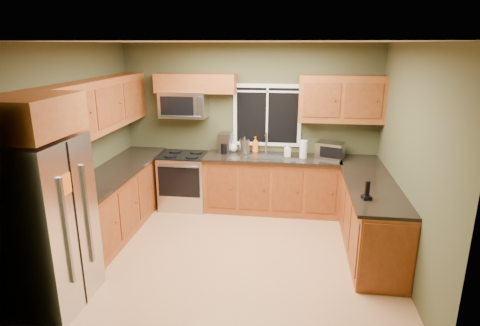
% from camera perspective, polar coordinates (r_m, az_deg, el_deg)
% --- Properties ---
extents(floor, '(4.20, 4.20, 0.00)m').
position_cam_1_polar(floor, '(5.48, -1.05, -12.63)').
color(floor, tan).
rests_on(floor, ground).
extents(ceiling, '(4.20, 4.20, 0.00)m').
position_cam_1_polar(ceiling, '(4.78, -1.22, 16.87)').
color(ceiling, white).
rests_on(ceiling, back_wall).
extents(back_wall, '(4.20, 0.00, 4.20)m').
position_cam_1_polar(back_wall, '(6.70, 1.29, 5.18)').
color(back_wall, '#434428').
rests_on(back_wall, ground).
extents(front_wall, '(4.20, 0.00, 4.20)m').
position_cam_1_polar(front_wall, '(3.30, -6.05, -7.24)').
color(front_wall, '#434428').
rests_on(front_wall, ground).
extents(left_wall, '(0.00, 3.60, 3.60)m').
position_cam_1_polar(left_wall, '(5.68, -22.57, 1.79)').
color(left_wall, '#434428').
rests_on(left_wall, ground).
extents(right_wall, '(0.00, 3.60, 3.60)m').
position_cam_1_polar(right_wall, '(5.09, 22.93, 0.13)').
color(right_wall, '#434428').
rests_on(right_wall, ground).
extents(window, '(1.12, 0.03, 1.02)m').
position_cam_1_polar(window, '(6.62, 3.88, 6.79)').
color(window, white).
rests_on(window, back_wall).
extents(base_cabinets_left, '(0.60, 2.65, 0.90)m').
position_cam_1_polar(base_cabinets_left, '(6.21, -17.08, -5.20)').
color(base_cabinets_left, brown).
rests_on(base_cabinets_left, ground).
extents(countertop_left, '(0.65, 2.65, 0.04)m').
position_cam_1_polar(countertop_left, '(6.04, -17.24, -1.07)').
color(countertop_left, black).
rests_on(countertop_left, base_cabinets_left).
extents(base_cabinets_back, '(2.17, 0.60, 0.90)m').
position_cam_1_polar(base_cabinets_back, '(6.62, 4.51, -3.11)').
color(base_cabinets_back, brown).
rests_on(base_cabinets_back, ground).
extents(countertop_back, '(2.17, 0.65, 0.04)m').
position_cam_1_polar(countertop_back, '(6.45, 4.59, 0.75)').
color(countertop_back, black).
rests_on(countertop_back, base_cabinets_back).
extents(base_cabinets_peninsula, '(0.60, 2.52, 0.90)m').
position_cam_1_polar(base_cabinets_peninsula, '(5.81, 17.75, -6.77)').
color(base_cabinets_peninsula, brown).
rests_on(base_cabinets_peninsula, ground).
extents(countertop_peninsula, '(0.65, 2.50, 0.04)m').
position_cam_1_polar(countertop_peninsula, '(5.65, 17.90, -2.35)').
color(countertop_peninsula, black).
rests_on(countertop_peninsula, base_cabinets_peninsula).
extents(upper_cabinets_left, '(0.33, 2.65, 0.72)m').
position_cam_1_polar(upper_cabinets_left, '(5.91, -19.44, 7.72)').
color(upper_cabinets_left, brown).
rests_on(upper_cabinets_left, left_wall).
extents(upper_cabinets_back_left, '(1.30, 0.33, 0.30)m').
position_cam_1_polar(upper_cabinets_back_left, '(6.59, -6.35, 11.22)').
color(upper_cabinets_back_left, brown).
rests_on(upper_cabinets_back_left, back_wall).
extents(upper_cabinets_back_right, '(1.30, 0.33, 0.72)m').
position_cam_1_polar(upper_cabinets_back_right, '(6.45, 14.20, 8.83)').
color(upper_cabinets_back_right, brown).
rests_on(upper_cabinets_back_right, back_wall).
extents(upper_cabinet_over_fridge, '(0.72, 0.90, 0.38)m').
position_cam_1_polar(upper_cabinet_over_fridge, '(4.28, -27.99, 5.97)').
color(upper_cabinet_over_fridge, brown).
rests_on(upper_cabinet_over_fridge, left_wall).
extents(refrigerator, '(0.74, 0.90, 1.80)m').
position_cam_1_polar(refrigerator, '(4.59, -26.07, -7.97)').
color(refrigerator, '#B7B7BC').
rests_on(refrigerator, ground).
extents(range, '(0.76, 0.69, 0.94)m').
position_cam_1_polar(range, '(6.82, -7.90, -2.46)').
color(range, '#B7B7BC').
rests_on(range, ground).
extents(microwave, '(0.76, 0.41, 0.42)m').
position_cam_1_polar(microwave, '(6.65, -8.01, 8.25)').
color(microwave, '#B7B7BC').
rests_on(microwave, back_wall).
extents(sink, '(0.60, 0.42, 0.36)m').
position_cam_1_polar(sink, '(6.47, 3.59, 1.10)').
color(sink, slate).
rests_on(sink, countertop_back).
extents(toaster_oven, '(0.49, 0.44, 0.26)m').
position_cam_1_polar(toaster_oven, '(6.47, 12.70, 1.80)').
color(toaster_oven, '#B7B7BC').
rests_on(toaster_oven, countertop_back).
extents(coffee_maker, '(0.22, 0.28, 0.33)m').
position_cam_1_polar(coffee_maker, '(6.64, -2.12, 2.79)').
color(coffee_maker, slate).
rests_on(coffee_maker, countertop_back).
extents(kettle, '(0.16, 0.16, 0.29)m').
position_cam_1_polar(kettle, '(6.59, 0.65, 2.52)').
color(kettle, '#B7B7BC').
rests_on(kettle, countertop_back).
extents(paper_towel_roll, '(0.15, 0.15, 0.31)m').
position_cam_1_polar(paper_towel_roll, '(6.41, 9.01, 1.97)').
color(paper_towel_roll, white).
rests_on(paper_towel_roll, countertop_back).
extents(soap_bottle_a, '(0.13, 0.13, 0.26)m').
position_cam_1_polar(soap_bottle_a, '(6.65, 2.20, 2.63)').
color(soap_bottle_a, orange).
rests_on(soap_bottle_a, countertop_back).
extents(soap_bottle_b, '(0.11, 0.11, 0.20)m').
position_cam_1_polar(soap_bottle_b, '(6.46, 6.77, 1.83)').
color(soap_bottle_b, white).
rests_on(soap_bottle_b, countertop_back).
extents(soap_bottle_c, '(0.18, 0.18, 0.19)m').
position_cam_1_polar(soap_bottle_c, '(6.71, -0.96, 2.41)').
color(soap_bottle_c, white).
rests_on(soap_bottle_c, countertop_back).
extents(cordless_phone, '(0.12, 0.12, 0.22)m').
position_cam_1_polar(cordless_phone, '(4.89, 17.58, -4.20)').
color(cordless_phone, black).
rests_on(cordless_phone, countertop_peninsula).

